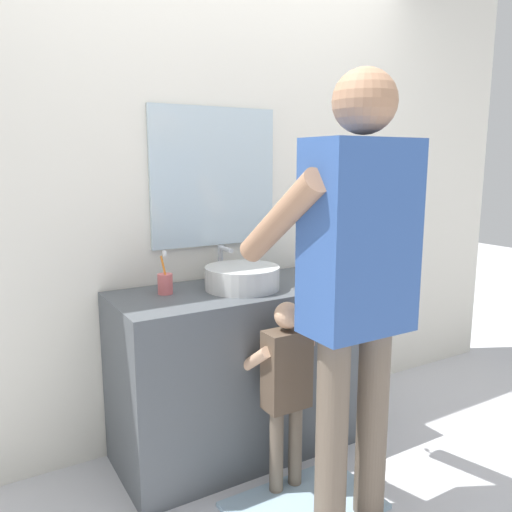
# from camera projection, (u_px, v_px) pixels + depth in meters

# --- Properties ---
(ground_plane) EXTENTS (14.00, 14.00, 0.00)m
(ground_plane) POSITION_uv_depth(u_px,v_px,m) (272.00, 477.00, 2.43)
(ground_plane) COLOR silver
(back_wall) EXTENTS (4.40, 0.10, 2.70)m
(back_wall) POSITION_uv_depth(u_px,v_px,m) (210.00, 183.00, 2.70)
(back_wall) COLOR silver
(back_wall) RESTS_ON ground
(vanity_cabinet) EXTENTS (1.24, 0.54, 0.85)m
(vanity_cabinet) POSITION_uv_depth(u_px,v_px,m) (241.00, 370.00, 2.60)
(vanity_cabinet) COLOR #4C5156
(vanity_cabinet) RESTS_ON ground
(sink_basin) EXTENTS (0.36, 0.36, 0.11)m
(sink_basin) POSITION_uv_depth(u_px,v_px,m) (242.00, 277.00, 2.50)
(sink_basin) COLOR silver
(sink_basin) RESTS_ON vanity_cabinet
(faucet) EXTENTS (0.18, 0.14, 0.18)m
(faucet) POSITION_uv_depth(u_px,v_px,m) (222.00, 265.00, 2.68)
(faucet) COLOR #B7BABF
(faucet) RESTS_ON vanity_cabinet
(toothbrush_cup) EXTENTS (0.07, 0.07, 0.21)m
(toothbrush_cup) POSITION_uv_depth(u_px,v_px,m) (165.00, 283.00, 2.40)
(toothbrush_cup) COLOR #D86666
(toothbrush_cup) RESTS_ON vanity_cabinet
(bath_mat) EXTENTS (0.64, 0.40, 0.02)m
(bath_mat) POSITION_uv_depth(u_px,v_px,m) (304.00, 505.00, 2.21)
(bath_mat) COLOR #99B7CC
(bath_mat) RESTS_ON ground
(child_toddler) EXTENTS (0.27, 0.27, 0.88)m
(child_toddler) POSITION_uv_depth(u_px,v_px,m) (286.00, 380.00, 2.24)
(child_toddler) COLOR #6B5B4C
(child_toddler) RESTS_ON ground
(adult_parent) EXTENTS (0.55, 0.58, 1.79)m
(adult_parent) POSITION_uv_depth(u_px,v_px,m) (355.00, 266.00, 1.94)
(adult_parent) COLOR #6B5B4C
(adult_parent) RESTS_ON ground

